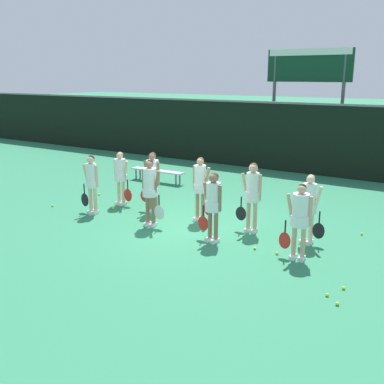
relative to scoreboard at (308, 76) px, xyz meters
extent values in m
plane|color=#2D7F56|center=(0.25, -9.37, -3.76)|extent=(140.00, 140.00, 0.00)
cube|color=black|center=(0.25, -1.50, -2.41)|extent=(60.00, 0.06, 2.70)
cube|color=slate|center=(0.25, -1.50, -1.02)|extent=(60.00, 0.08, 0.08)
cylinder|color=#515156|center=(-1.46, 0.00, -1.34)|extent=(0.14, 0.14, 4.84)
cylinder|color=#515156|center=(1.46, 0.00, -1.34)|extent=(0.14, 0.14, 4.84)
cube|color=#0F3823|center=(0.00, 0.00, 0.42)|extent=(3.55, 0.12, 1.31)
cube|color=white|center=(0.00, -0.07, 0.94)|extent=(3.41, 0.02, 0.26)
cube|color=#B2B2B7|center=(-3.51, -5.76, -3.34)|extent=(2.18, 0.40, 0.04)
cylinder|color=slate|center=(-2.62, -5.62, -3.56)|extent=(0.06, 0.06, 0.40)
cylinder|color=slate|center=(-2.61, -5.87, -3.56)|extent=(0.06, 0.06, 0.40)
cylinder|color=slate|center=(-4.40, -5.66, -3.56)|extent=(0.06, 0.06, 0.40)
cylinder|color=slate|center=(-4.40, -5.91, -3.56)|extent=(0.06, 0.06, 0.40)
cylinder|color=beige|center=(-2.64, -9.84, -3.37)|extent=(0.10, 0.10, 0.79)
cylinder|color=beige|center=(-2.79, -9.87, -3.37)|extent=(0.10, 0.10, 0.79)
cube|color=white|center=(-2.63, -9.87, -3.72)|extent=(0.14, 0.25, 0.09)
cube|color=white|center=(-2.79, -9.89, -3.72)|extent=(0.14, 0.25, 0.09)
cylinder|color=white|center=(-2.72, -9.85, -2.90)|extent=(0.33, 0.33, 0.22)
cylinder|color=white|center=(-2.72, -9.85, -2.65)|extent=(0.29, 0.29, 0.64)
sphere|color=beige|center=(-2.72, -9.85, -2.22)|extent=(0.21, 0.21, 0.21)
sphere|color=black|center=(-2.72, -9.83, -2.20)|extent=(0.19, 0.19, 0.19)
cylinder|color=beige|center=(-2.90, -9.88, -2.67)|extent=(0.21, 0.10, 0.61)
cylinder|color=beige|center=(-2.54, -9.83, -2.67)|extent=(0.08, 0.08, 0.61)
cylinder|color=black|center=(-2.97, -9.91, -3.06)|extent=(0.03, 0.03, 0.28)
ellipsoid|color=black|center=(-2.97, -9.91, -3.39)|extent=(0.28, 0.03, 0.38)
cylinder|color=#8C664C|center=(-0.58, -9.85, -3.35)|extent=(0.10, 0.10, 0.83)
cylinder|color=#8C664C|center=(-0.77, -9.86, -3.35)|extent=(0.10, 0.10, 0.83)
cube|color=white|center=(-0.58, -9.88, -3.72)|extent=(0.12, 0.24, 0.09)
cube|color=white|center=(-0.77, -9.89, -3.72)|extent=(0.12, 0.24, 0.09)
cylinder|color=white|center=(-0.67, -9.85, -2.87)|extent=(0.39, 0.39, 0.19)
cylinder|color=white|center=(-0.67, -9.85, -2.58)|extent=(0.34, 0.34, 0.70)
sphere|color=#8C664C|center=(-0.67, -9.85, -2.14)|extent=(0.20, 0.20, 0.20)
sphere|color=black|center=(-0.67, -9.83, -2.11)|extent=(0.18, 0.18, 0.18)
cylinder|color=#8C664C|center=(-0.47, -9.85, -2.60)|extent=(0.21, 0.08, 0.66)
cylinder|color=#8C664C|center=(-0.87, -9.86, -2.60)|extent=(0.08, 0.08, 0.66)
cylinder|color=black|center=(-0.39, -9.87, -3.02)|extent=(0.03, 0.03, 0.27)
ellipsoid|color=silver|center=(-0.39, -9.87, -3.35)|extent=(0.31, 0.03, 0.38)
cylinder|color=#8C664C|center=(1.35, -10.00, -3.37)|extent=(0.10, 0.10, 0.79)
cylinder|color=#8C664C|center=(1.17, -9.97, -3.37)|extent=(0.10, 0.10, 0.79)
cube|color=white|center=(1.34, -10.03, -3.72)|extent=(0.15, 0.25, 0.09)
cube|color=white|center=(1.17, -10.00, -3.72)|extent=(0.15, 0.25, 0.09)
cylinder|color=white|center=(1.26, -9.99, -2.89)|extent=(0.37, 0.37, 0.24)
cylinder|color=white|center=(1.26, -9.99, -2.65)|extent=(0.32, 0.32, 0.63)
sphere|color=#8C664C|center=(1.26, -9.99, -2.22)|extent=(0.22, 0.22, 0.22)
sphere|color=#4C331E|center=(1.26, -9.97, -2.19)|extent=(0.21, 0.21, 0.21)
cylinder|color=#8C664C|center=(1.06, -9.96, -2.67)|extent=(0.21, 0.11, 0.61)
cylinder|color=#8C664C|center=(1.45, -10.02, -2.67)|extent=(0.08, 0.08, 0.60)
cylinder|color=black|center=(0.98, -9.96, -3.05)|extent=(0.03, 0.03, 0.27)
ellipsoid|color=red|center=(0.98, -9.96, -3.37)|extent=(0.29, 0.03, 0.37)
cylinder|color=tan|center=(3.40, -9.91, -3.37)|extent=(0.10, 0.10, 0.78)
cylinder|color=tan|center=(3.21, -9.93, -3.37)|extent=(0.10, 0.10, 0.78)
cube|color=white|center=(3.40, -9.94, -3.72)|extent=(0.13, 0.25, 0.09)
cube|color=white|center=(3.21, -9.96, -3.72)|extent=(0.13, 0.25, 0.09)
cylinder|color=white|center=(3.30, -9.92, -2.90)|extent=(0.40, 0.40, 0.23)
cylinder|color=white|center=(3.30, -9.92, -2.65)|extent=(0.35, 0.35, 0.66)
sphere|color=tan|center=(3.30, -9.92, -2.23)|extent=(0.19, 0.19, 0.19)
sphere|color=black|center=(3.30, -9.90, -2.20)|extent=(0.18, 0.18, 0.18)
cylinder|color=tan|center=(3.09, -9.93, -2.66)|extent=(0.21, 0.09, 0.63)
cylinder|color=tan|center=(3.50, -9.91, -2.66)|extent=(0.08, 0.08, 0.62)
cylinder|color=black|center=(3.01, -9.96, -3.06)|extent=(0.03, 0.03, 0.27)
ellipsoid|color=red|center=(3.01, -9.96, -3.39)|extent=(0.26, 0.03, 0.37)
cylinder|color=beige|center=(-2.54, -8.75, -3.38)|extent=(0.10, 0.10, 0.76)
cylinder|color=beige|center=(-2.73, -8.75, -3.38)|extent=(0.10, 0.10, 0.76)
cube|color=white|center=(-2.54, -8.78, -3.72)|extent=(0.11, 0.24, 0.09)
cube|color=white|center=(-2.73, -8.78, -3.72)|extent=(0.11, 0.24, 0.09)
cylinder|color=white|center=(-2.63, -8.75, -2.93)|extent=(0.38, 0.38, 0.19)
cylinder|color=white|center=(-2.63, -8.75, -2.68)|extent=(0.33, 0.33, 0.64)
sphere|color=beige|center=(-2.63, -8.75, -2.27)|extent=(0.19, 0.19, 0.19)
sphere|color=#D8B772|center=(-2.63, -8.73, -2.24)|extent=(0.17, 0.17, 0.17)
cylinder|color=beige|center=(-2.43, -8.75, -2.69)|extent=(0.20, 0.08, 0.61)
cylinder|color=beige|center=(-2.83, -8.75, -2.69)|extent=(0.08, 0.08, 0.61)
cylinder|color=black|center=(-2.35, -8.77, -3.09)|extent=(0.03, 0.03, 0.28)
ellipsoid|color=red|center=(-2.35, -8.77, -3.42)|extent=(0.30, 0.03, 0.39)
cylinder|color=#8C664C|center=(-1.25, -8.87, -3.35)|extent=(0.10, 0.10, 0.82)
cylinder|color=#8C664C|center=(-1.44, -8.86, -3.35)|extent=(0.10, 0.10, 0.82)
cube|color=white|center=(-1.25, -8.90, -3.72)|extent=(0.12, 0.24, 0.09)
cube|color=white|center=(-1.44, -8.89, -3.72)|extent=(0.12, 0.24, 0.09)
cylinder|color=white|center=(-1.34, -8.86, -2.88)|extent=(0.40, 0.40, 0.18)
cylinder|color=white|center=(-1.34, -8.86, -2.60)|extent=(0.35, 0.35, 0.69)
sphere|color=#8C664C|center=(-1.34, -8.86, -2.15)|extent=(0.20, 0.20, 0.20)
sphere|color=#4C331E|center=(-1.34, -8.84, -2.13)|extent=(0.19, 0.19, 0.19)
cylinder|color=#8C664C|center=(-1.56, -8.85, -2.61)|extent=(0.21, 0.08, 0.65)
cylinder|color=#8C664C|center=(-1.14, -8.87, -2.61)|extent=(0.08, 0.08, 0.65)
cylinder|color=black|center=(-1.64, -8.87, -3.02)|extent=(0.03, 0.03, 0.26)
ellipsoid|color=red|center=(-1.64, -8.87, -3.32)|extent=(0.32, 0.03, 0.35)
cylinder|color=tan|center=(0.27, -8.80, -3.35)|extent=(0.10, 0.10, 0.82)
cylinder|color=tan|center=(0.10, -8.80, -3.35)|extent=(0.10, 0.10, 0.82)
cube|color=white|center=(0.27, -8.83, -3.72)|extent=(0.11, 0.24, 0.09)
cube|color=white|center=(0.10, -8.83, -3.72)|extent=(0.11, 0.24, 0.09)
cylinder|color=white|center=(0.18, -8.80, -2.86)|extent=(0.36, 0.36, 0.23)
cylinder|color=white|center=(0.18, -8.80, -2.59)|extent=(0.31, 0.31, 0.70)
sphere|color=tan|center=(0.18, -8.80, -2.15)|extent=(0.19, 0.19, 0.19)
sphere|color=#4C331E|center=(0.18, -8.78, -2.12)|extent=(0.18, 0.18, 0.18)
cylinder|color=tan|center=(0.38, -8.81, -2.60)|extent=(0.21, 0.08, 0.66)
cylinder|color=tan|center=(0.00, -8.80, -2.60)|extent=(0.08, 0.08, 0.66)
cylinder|color=black|center=(0.46, -8.83, -3.03)|extent=(0.03, 0.03, 0.28)
ellipsoid|color=red|center=(0.46, -8.83, -3.37)|extent=(0.28, 0.03, 0.39)
cylinder|color=tan|center=(1.81, -8.86, -3.35)|extent=(0.10, 0.10, 0.83)
cylinder|color=tan|center=(1.64, -8.88, -3.35)|extent=(0.10, 0.10, 0.83)
cube|color=white|center=(1.81, -8.89, -3.72)|extent=(0.14, 0.25, 0.09)
cube|color=white|center=(1.64, -8.91, -3.72)|extent=(0.14, 0.25, 0.09)
cylinder|color=white|center=(1.73, -8.87, -2.84)|extent=(0.36, 0.36, 0.25)
cylinder|color=white|center=(1.73, -8.87, -2.59)|extent=(0.31, 0.31, 0.68)
sphere|color=tan|center=(1.73, -8.87, -2.14)|extent=(0.22, 0.22, 0.22)
sphere|color=#4C331E|center=(1.72, -8.85, -2.11)|extent=(0.20, 0.20, 0.20)
cylinder|color=tan|center=(1.53, -8.89, -2.61)|extent=(0.22, 0.10, 0.65)
cylinder|color=tan|center=(1.91, -8.85, -2.61)|extent=(0.08, 0.08, 0.64)
cylinder|color=black|center=(1.45, -8.92, -3.01)|extent=(0.03, 0.03, 0.26)
ellipsoid|color=black|center=(1.45, -8.92, -3.32)|extent=(0.29, 0.03, 0.36)
cylinder|color=beige|center=(3.23, -8.90, -3.37)|extent=(0.10, 0.10, 0.78)
cylinder|color=beige|center=(3.07, -8.90, -3.37)|extent=(0.10, 0.10, 0.78)
cube|color=white|center=(3.23, -8.93, -3.72)|extent=(0.11, 0.24, 0.09)
cube|color=white|center=(3.07, -8.93, -3.72)|extent=(0.11, 0.24, 0.09)
cylinder|color=white|center=(3.15, -8.90, -2.91)|extent=(0.34, 0.34, 0.22)
cylinder|color=white|center=(3.15, -8.90, -2.66)|extent=(0.30, 0.30, 0.65)
sphere|color=beige|center=(3.15, -8.90, -2.24)|extent=(0.19, 0.19, 0.19)
sphere|color=#D8B772|center=(3.15, -8.88, -2.21)|extent=(0.18, 0.18, 0.18)
cylinder|color=beige|center=(3.34, -8.90, -2.67)|extent=(0.20, 0.08, 0.62)
cylinder|color=beige|center=(2.97, -8.90, -2.67)|extent=(0.08, 0.08, 0.62)
cylinder|color=black|center=(3.42, -8.92, -3.07)|extent=(0.03, 0.03, 0.28)
ellipsoid|color=black|center=(3.42, -8.92, -3.40)|extent=(0.28, 0.03, 0.38)
sphere|color=#CCE033|center=(-4.21, -10.05, -3.73)|extent=(0.07, 0.07, 0.07)
sphere|color=#CCE033|center=(-3.96, -8.33, -3.73)|extent=(0.07, 0.07, 0.07)
sphere|color=#CCE033|center=(4.49, -10.82, -3.73)|extent=(0.06, 0.06, 0.06)
sphere|color=#CCE033|center=(4.56, -11.48, -3.73)|extent=(0.07, 0.07, 0.07)
sphere|color=#CCE033|center=(4.12, -7.64, -3.73)|extent=(0.06, 0.06, 0.06)
sphere|color=#CCE033|center=(-2.50, -9.28, -3.73)|extent=(0.07, 0.07, 0.07)
sphere|color=#CCE033|center=(2.84, -9.92, -3.73)|extent=(0.07, 0.07, 0.07)
sphere|color=#CCE033|center=(4.32, -11.25, -3.73)|extent=(0.06, 0.06, 0.06)
sphere|color=#CCE033|center=(2.31, -9.92, -3.73)|extent=(0.07, 0.07, 0.07)
camera|label=1|loc=(6.17, -18.62, 0.04)|focal=42.00mm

